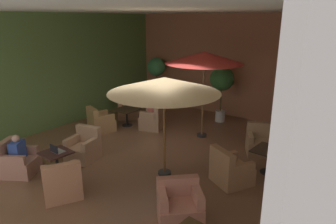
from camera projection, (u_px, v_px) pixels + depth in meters
ground_plane at (157, 159)px, 8.40m from camera, size 9.11×9.81×0.02m
wall_back_brick at (237, 67)px, 11.55m from camera, size 9.11×0.08×3.90m
wall_left_accent at (54, 72)px, 10.39m from camera, size 0.08×9.81×3.90m
ceiling_slab at (156, 9)px, 7.24m from camera, size 9.11×9.81×0.06m
cafe_table_front_left at (57, 159)px, 7.39m from camera, size 0.70×0.70×0.62m
armchair_front_left_north at (17, 162)px, 7.51m from camera, size 1.04×1.03×0.87m
armchair_front_left_east at (62, 183)px, 6.55m from camera, size 1.06×1.05×0.88m
armchair_front_left_south at (84, 148)px, 8.32m from camera, size 0.89×0.91×0.88m
armchair_front_right_north at (180, 207)px, 5.74m from camera, size 1.08×1.08×0.81m
cafe_table_mid_center at (270, 155)px, 7.51m from camera, size 0.82×0.82×0.62m
armchair_mid_center_north at (319, 176)px, 6.82m from camera, size 0.78×0.86×0.91m
armchair_mid_center_east at (261, 143)px, 8.66m from camera, size 1.05×1.01×0.85m
armchair_mid_center_south at (230, 171)px, 7.08m from camera, size 1.05×1.05×0.89m
cafe_table_rear_right at (127, 112)px, 10.86m from camera, size 0.77×0.77×0.62m
armchair_rear_right_north at (153, 119)px, 10.63m from camera, size 0.93×0.94×0.90m
armchair_rear_right_east at (129, 109)px, 11.87m from camera, size 1.08×1.09×0.88m
armchair_rear_right_south at (100, 122)px, 10.39m from camera, size 0.95×0.98×0.86m
patio_umbrella_tall_red at (164, 85)px, 6.90m from camera, size 2.60×2.60×2.44m
patio_umbrella_center_beige at (204, 58)px, 9.26m from camera, size 2.40×2.40×2.75m
potted_tree_left_corner at (328, 112)px, 8.44m from camera, size 0.81×0.81×1.76m
potted_tree_mid_left at (156, 71)px, 13.19m from camera, size 0.78×0.78×2.10m
potted_tree_mid_right at (222, 81)px, 11.03m from camera, size 0.88×0.88×2.07m
patron_blue_shirt at (319, 160)px, 6.74m from camera, size 0.23×0.37×0.61m
patron_by_window at (17, 149)px, 7.40m from camera, size 0.41×0.45×0.63m
patron_with_friend at (152, 108)px, 10.51m from camera, size 0.31×0.38×0.66m
iced_drink_cup at (55, 150)px, 7.32m from camera, size 0.08×0.08×0.11m
open_laptop at (56, 150)px, 7.33m from camera, size 0.31×0.23×0.20m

